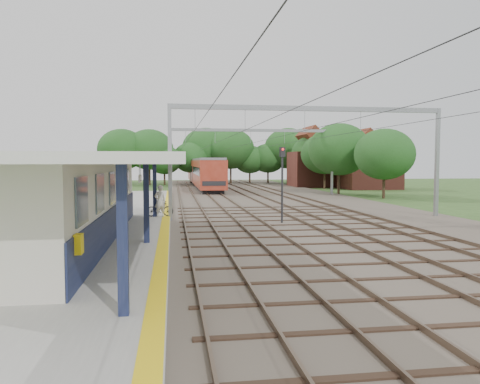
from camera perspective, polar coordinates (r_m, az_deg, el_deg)
ground at (r=14.30m, az=12.11°, el=-10.93°), size 160.00×160.00×0.00m
ballast_bed at (r=44.01m, az=3.41°, el=-0.92°), size 18.00×90.00×0.10m
platform at (r=27.31m, az=-13.75°, el=-3.59°), size 5.00×52.00×0.35m
yellow_stripe at (r=27.16m, az=-9.02°, el=-3.19°), size 0.45×52.00×0.01m
station_building at (r=20.43m, az=-19.57°, el=-0.86°), size 3.41×18.00×3.40m
canopy at (r=19.19m, az=-17.01°, el=3.69°), size 6.40×20.00×3.44m
rail_tracks at (r=43.57m, az=0.18°, el=-0.79°), size 11.80×88.00×0.15m
catenary_system at (r=39.17m, az=3.95°, el=6.50°), size 17.22×88.00×7.00m
tree_band at (r=70.64m, az=-1.16°, el=4.78°), size 31.72×30.88×8.82m
house_near at (r=64.39m, az=15.47°, el=3.03°), size 7.00×6.12×7.89m
house_far at (r=68.23m, az=9.59°, el=3.35°), size 8.00×6.12×8.66m
person at (r=27.80m, az=-9.74°, el=-1.09°), size 0.81×0.69×1.89m
bicycle at (r=28.11m, az=-9.75°, el=-2.00°), size 1.61×0.53×0.95m
train at (r=68.13m, az=-4.56°, el=2.51°), size 3.00×37.34×3.93m
signal_post at (r=26.79m, az=5.17°, el=2.00°), size 0.35×0.30×4.43m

